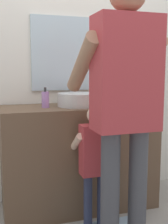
# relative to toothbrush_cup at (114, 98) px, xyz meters

# --- Properties ---
(ground_plane) EXTENTS (14.00, 14.00, 0.00)m
(ground_plane) POSITION_rel_toothbrush_cup_xyz_m (-0.35, -0.36, -0.94)
(ground_plane) COLOR #9E998E
(back_wall) EXTENTS (4.40, 0.10, 2.70)m
(back_wall) POSITION_rel_toothbrush_cup_xyz_m (-0.35, 0.26, 0.41)
(back_wall) COLOR silver
(back_wall) RESTS_ON ground
(vanity_cabinet) EXTENTS (1.30, 0.54, 0.89)m
(vanity_cabinet) POSITION_rel_toothbrush_cup_xyz_m (-0.35, -0.06, -0.50)
(vanity_cabinet) COLOR brown
(vanity_cabinet) RESTS_ON ground
(sink_basin) EXTENTS (0.37, 0.37, 0.11)m
(sink_basin) POSITION_rel_toothbrush_cup_xyz_m (-0.35, -0.08, 0.00)
(sink_basin) COLOR silver
(sink_basin) RESTS_ON vanity_cabinet
(faucet) EXTENTS (0.18, 0.14, 0.18)m
(faucet) POSITION_rel_toothbrush_cup_xyz_m (-0.35, 0.14, 0.03)
(faucet) COLOR #B7BABF
(faucet) RESTS_ON vanity_cabinet
(toothbrush_cup) EXTENTS (0.07, 0.07, 0.21)m
(toothbrush_cup) POSITION_rel_toothbrush_cup_xyz_m (0.00, 0.00, 0.00)
(toothbrush_cup) COLOR #D86666
(toothbrush_cup) RESTS_ON vanity_cabinet
(soap_bottle) EXTENTS (0.06, 0.06, 0.17)m
(soap_bottle) POSITION_rel_toothbrush_cup_xyz_m (-0.64, -0.09, 0.01)
(soap_bottle) COLOR #B27FC6
(soap_bottle) RESTS_ON vanity_cabinet
(child_toddler) EXTENTS (0.29, 0.29, 0.93)m
(child_toddler) POSITION_rel_toothbrush_cup_xyz_m (-0.35, -0.46, -0.39)
(child_toddler) COLOR #2D334C
(child_toddler) RESTS_ON ground
(adult_parent) EXTENTS (0.55, 0.57, 1.76)m
(adult_parent) POSITION_rel_toothbrush_cup_xyz_m (-0.26, -0.74, 0.11)
(adult_parent) COLOR #47474C
(adult_parent) RESTS_ON ground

